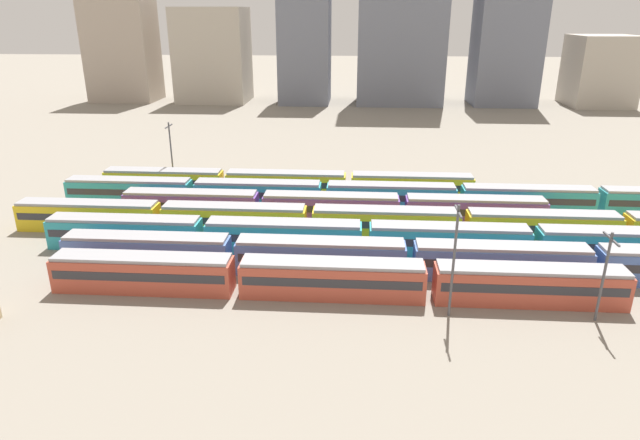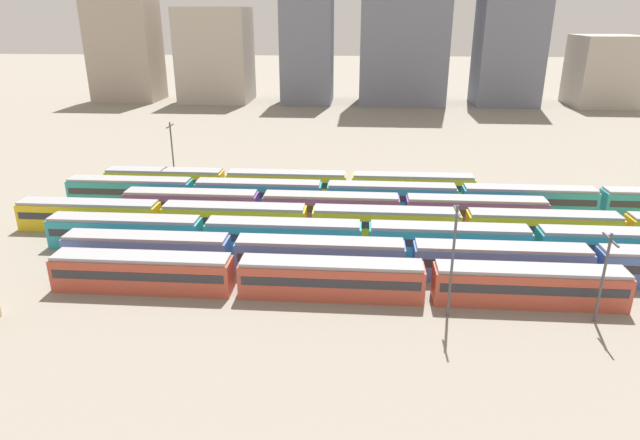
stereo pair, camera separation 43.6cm
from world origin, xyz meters
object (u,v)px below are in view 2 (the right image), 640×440
Objects in this scene: train_track_1 at (500,262)px; train_track_2 at (448,241)px; train_track_6 at (287,183)px; catenary_pole_0 at (604,273)px; train_track_0 at (331,278)px; train_track_4 at (331,207)px; catenary_pole_1 at (172,151)px; train_track_5 at (391,197)px; catenary_pole_2 at (453,257)px; train_track_3 at (386,223)px.

train_track_2 is at bearing 131.64° from train_track_1.
catenary_pole_0 is (32.63, -34.15, 2.93)m from train_track_6.
train_track_4 is (-1.19, 20.80, 0.00)m from train_track_0.
train_track_0 and train_track_4 have the same top height.
train_track_5 is at bearing -13.90° from catenary_pole_1.
catenary_pole_1 is (-34.01, 8.42, 3.83)m from train_track_5.
train_track_4 is 29.42m from catenary_pole_1.
train_track_0 is 6.47× the size of catenary_pole_0.
catenary_pole_0 is (11.35, -13.35, 2.93)m from train_track_2.
catenary_pole_2 is (10.95, -3.02, 4.07)m from train_track_0.
train_track_0 is 0.60× the size of train_track_3.
train_track_2 is 1.68× the size of train_track_4.
train_track_0 is 12.06m from catenary_pole_2.
catenary_pole_1 is (-26.99, 34.42, 3.83)m from train_track_0.
train_track_3 is 10.86× the size of catenary_pole_0.
catenary_pole_1 is (-18.48, 3.22, 3.83)m from train_track_6.
train_track_6 is at bearing 132.63° from train_track_3.
train_track_5 is 33.75m from catenary_pole_0.
train_track_1 is at bearing -48.36° from train_track_2.
train_track_1 is at bearing -40.00° from train_track_4.
train_track_6 is at bearing 134.89° from train_track_1.
catenary_pole_0 is 63.32m from catenary_pole_1.
catenary_pole_0 reaches higher than train_track_1.
train_track_1 is 10.97m from catenary_pole_0.
train_track_2 and train_track_3 have the same top height.
train_track_4 is at bearing 140.00° from train_track_1.
train_track_1 is 53.27m from catenary_pole_1.
train_track_1 is 23.24m from train_track_5.
train_track_0 is at bearing -105.10° from train_track_5.
catenary_pole_2 is at bearing -44.62° from catenary_pole_1.
train_track_3 is at bearing -36.44° from train_track_4.
train_track_3 is 8.75m from train_track_4.
train_track_0 is 20.83m from train_track_4.
train_track_1 and train_track_4 have the same top height.
train_track_3 is at bearing -47.37° from train_track_6.
train_track_1 is 1.00× the size of train_track_5.
catenary_pole_2 is at bearing -97.75° from train_track_2.
train_track_4 is 27.04m from catenary_pole_2.
train_track_5 is 8.65× the size of catenary_pole_2.
train_track_1 is (17.39, 5.20, 0.00)m from train_track_0.
train_track_0 and train_track_1 have the same top height.
train_track_0 is 24.48m from catenary_pole_0.
train_track_2 and train_track_4 have the same top height.
train_track_1 is 11.21m from catenary_pole_2.
train_track_2 and train_track_5 have the same top height.
train_track_6 is 5.39× the size of catenary_pole_1.
train_track_1 is 6.96m from train_track_2.
train_track_4 is 5.39× the size of catenary_pole_1.
catenary_pole_0 reaches higher than train_track_6.
train_track_5 is (1.17, 10.40, 0.00)m from train_track_3.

